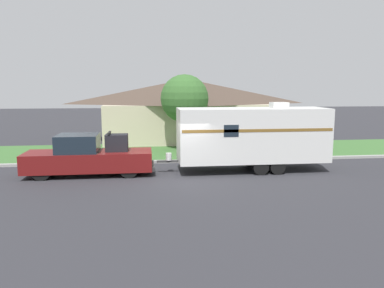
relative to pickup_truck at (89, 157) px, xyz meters
The scene contains 8 objects.
ground_plane 4.63m from the pickup_truck, 16.50° to the right, with size 120.00×120.00×0.00m, color #2D2D33.
curb_strip 5.07m from the pickup_truck, 29.46° to the left, with size 80.00×0.30×0.14m.
lawn_strip 7.55m from the pickup_truck, 54.51° to the left, with size 80.00×7.00×0.03m.
house_across_street 12.84m from the pickup_truck, 62.25° to the left, with size 13.42×6.86×4.77m.
pickup_truck is the anchor object (origin of this frame).
travel_trailer 8.02m from the pickup_truck, ahead, with size 8.41×2.26×3.41m.
mailbox 7.85m from the pickup_truck, 26.99° to the left, with size 0.48×0.20×1.37m.
tree_in_yard 8.78m from the pickup_truck, 51.27° to the left, with size 3.14×3.14×4.98m.
Camera 1 is at (-1.60, -16.59, 4.14)m, focal length 35.00 mm.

